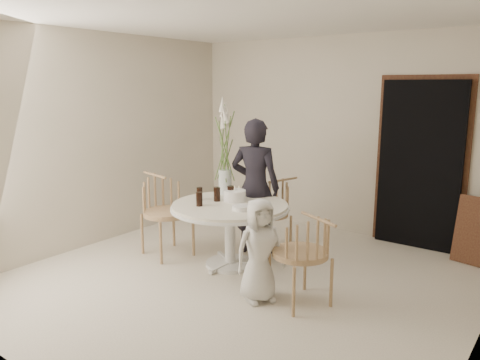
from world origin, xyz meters
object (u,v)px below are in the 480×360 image
Objects in this scene: chair_left at (161,202)px; birthday_cake at (234,195)px; chair_far at (275,204)px; table at (230,214)px; girl at (255,187)px; chair_right at (309,248)px; boy at (260,250)px; flower_vase at (225,151)px.

chair_left is 0.97m from birthday_cake.
chair_far is 1.41m from chair_left.
girl reaches higher than table.
chair_left is (-2.17, 0.26, 0.04)m from chair_right.
chair_far is (0.11, 0.78, -0.04)m from table.
boy is (1.72, -0.39, -0.13)m from chair_left.
chair_far is at bearing 81.84° from table.
chair_far is at bearing 57.34° from boy.
birthday_cake is at bearing -58.62° from chair_left.
girl is 1.41× the size of flower_vase.
birthday_cake is 0.60m from flower_vase.
chair_right is at bearing -18.40° from table.
table is at bearing -82.55° from chair_right.
birthday_cake is (-1.26, 0.55, 0.20)m from chair_right.
chair_left reaches higher than chair_right.
chair_far is 0.92m from flower_vase.
chair_right is 1.56m from girl.
chair_far is 3.47× the size of birthday_cake.
flower_vase is at bearing -35.94° from chair_left.
birthday_cake is (0.91, 0.29, 0.16)m from chair_left.
chair_right is 3.54× the size of birthday_cake.
chair_right is (1.10, -1.18, 0.01)m from chair_far.
boy is at bearing -38.57° from flower_vase.
girl reaches higher than chair_far.
chair_left is (-1.07, -0.92, 0.05)m from chair_far.
flower_vase reaches higher than table.
boy is 0.85× the size of flower_vase.
chair_left is 0.97× the size of boy.
chair_right is at bearing -23.49° from birthday_cake.
birthday_cake is 0.22× the size of flower_vase.
chair_right is at bearing -82.87° from chair_left.
chair_right is 0.48m from boy.
boy is at bearing -39.76° from birthday_cake.
chair_far is at bearing 76.11° from birthday_cake.
table is 1.37× the size of chair_left.
chair_far is at bearing -111.06° from chair_right.
chair_right is (1.22, -0.40, -0.03)m from table.
flower_vase is (-0.36, 0.36, 0.64)m from table.
chair_right is at bearing 127.12° from girl.
chair_left is at bearing -122.81° from chair_far.
chair_left is (-0.96, -0.14, 0.01)m from table.
girl is at bearing 85.64° from birthday_cake.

